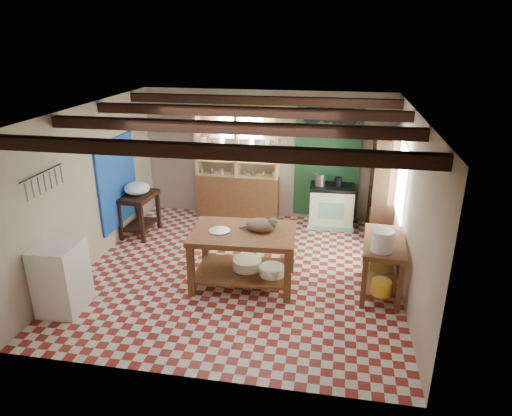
% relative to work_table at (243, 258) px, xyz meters
% --- Properties ---
extents(floor, '(5.00, 5.00, 0.02)m').
position_rel_work_table_xyz_m(floor, '(-0.12, 0.35, -0.45)').
color(floor, maroon).
rests_on(floor, ground).
extents(ceiling, '(5.00, 5.00, 0.02)m').
position_rel_work_table_xyz_m(ceiling, '(-0.12, 0.35, 2.16)').
color(ceiling, '#4F4F54').
rests_on(ceiling, wall_back).
extents(wall_back, '(5.00, 0.04, 2.60)m').
position_rel_work_table_xyz_m(wall_back, '(-0.12, 2.85, 0.86)').
color(wall_back, '#BAA896').
rests_on(wall_back, floor).
extents(wall_front, '(5.00, 0.04, 2.60)m').
position_rel_work_table_xyz_m(wall_front, '(-0.12, -2.15, 0.86)').
color(wall_front, '#BAA896').
rests_on(wall_front, floor).
extents(wall_left, '(0.04, 5.00, 2.60)m').
position_rel_work_table_xyz_m(wall_left, '(-2.62, 0.35, 0.86)').
color(wall_left, '#BAA896').
rests_on(wall_left, floor).
extents(wall_right, '(0.04, 5.00, 2.60)m').
position_rel_work_table_xyz_m(wall_right, '(2.38, 0.35, 0.86)').
color(wall_right, '#BAA896').
rests_on(wall_right, floor).
extents(ceiling_beams, '(5.00, 3.80, 0.15)m').
position_rel_work_table_xyz_m(ceiling_beams, '(-0.12, 0.35, 2.04)').
color(ceiling_beams, black).
rests_on(ceiling_beams, ceiling).
extents(blue_wall_patch, '(0.04, 1.40, 1.60)m').
position_rel_work_table_xyz_m(blue_wall_patch, '(-2.59, 1.25, 0.66)').
color(blue_wall_patch, blue).
rests_on(blue_wall_patch, wall_left).
extents(green_wall_patch, '(1.30, 0.04, 2.30)m').
position_rel_work_table_xyz_m(green_wall_patch, '(1.13, 2.82, 0.81)').
color(green_wall_patch, '#1E4D2A').
rests_on(green_wall_patch, wall_back).
extents(window_back, '(0.90, 0.02, 0.80)m').
position_rel_work_table_xyz_m(window_back, '(-0.62, 2.83, 1.26)').
color(window_back, '#B5CBB4').
rests_on(window_back, wall_back).
extents(window_right, '(0.02, 1.30, 1.20)m').
position_rel_work_table_xyz_m(window_right, '(2.36, 1.35, 0.96)').
color(window_right, '#B5CBB4').
rests_on(window_right, wall_right).
extents(utensil_rail, '(0.06, 0.90, 0.28)m').
position_rel_work_table_xyz_m(utensil_rail, '(-2.56, -0.85, 1.34)').
color(utensil_rail, black).
rests_on(utensil_rail, wall_left).
extents(pot_rack, '(0.86, 0.12, 0.36)m').
position_rel_work_table_xyz_m(pot_rack, '(1.13, 2.40, 1.74)').
color(pot_rack, black).
rests_on(pot_rack, ceiling).
extents(shelving_unit, '(1.70, 0.34, 2.20)m').
position_rel_work_table_xyz_m(shelving_unit, '(-0.67, 2.66, 0.66)').
color(shelving_unit, '#D8B57D').
rests_on(shelving_unit, floor).
extents(tall_rack, '(0.40, 0.86, 2.00)m').
position_rel_work_table_xyz_m(tall_rack, '(2.16, 2.15, 0.56)').
color(tall_rack, black).
rests_on(tall_rack, floor).
extents(work_table, '(1.60, 1.11, 0.88)m').
position_rel_work_table_xyz_m(work_table, '(0.00, 0.00, 0.00)').
color(work_table, brown).
rests_on(work_table, floor).
extents(stove, '(0.88, 0.61, 0.84)m').
position_rel_work_table_xyz_m(stove, '(1.27, 2.50, -0.02)').
color(stove, white).
rests_on(stove, floor).
extents(prep_table, '(0.60, 0.83, 0.81)m').
position_rel_work_table_xyz_m(prep_table, '(-2.32, 1.45, -0.03)').
color(prep_table, black).
rests_on(prep_table, floor).
extents(white_cabinet, '(0.58, 0.68, 0.99)m').
position_rel_work_table_xyz_m(white_cabinet, '(-2.34, -1.12, 0.06)').
color(white_cabinet, white).
rests_on(white_cabinet, floor).
extents(right_counter, '(0.68, 1.21, 0.84)m').
position_rel_work_table_xyz_m(right_counter, '(2.06, 0.13, -0.02)').
color(right_counter, brown).
rests_on(right_counter, floor).
extents(cat, '(0.49, 0.41, 0.19)m').
position_rel_work_table_xyz_m(cat, '(0.25, 0.06, 0.53)').
color(cat, '#80654A').
rests_on(cat, work_table).
extents(steel_tray, '(0.33, 0.33, 0.02)m').
position_rel_work_table_xyz_m(steel_tray, '(-0.35, -0.07, 0.45)').
color(steel_tray, '#95949B').
rests_on(steel_tray, work_table).
extents(basin_large, '(0.47, 0.47, 0.16)m').
position_rel_work_table_xyz_m(basin_large, '(0.05, 0.05, -0.13)').
color(basin_large, white).
rests_on(basin_large, work_table).
extents(basin_small, '(0.40, 0.40, 0.13)m').
position_rel_work_table_xyz_m(basin_small, '(0.45, -0.08, -0.14)').
color(basin_small, white).
rests_on(basin_small, work_table).
extents(kettle_left, '(0.20, 0.20, 0.23)m').
position_rel_work_table_xyz_m(kettle_left, '(1.02, 2.49, 0.52)').
color(kettle_left, '#95949B').
rests_on(kettle_left, stove).
extents(kettle_right, '(0.15, 0.15, 0.18)m').
position_rel_work_table_xyz_m(kettle_right, '(1.37, 2.51, 0.49)').
color(kettle_right, black).
rests_on(kettle_right, stove).
extents(enamel_bowl, '(0.51, 0.51, 0.24)m').
position_rel_work_table_xyz_m(enamel_bowl, '(-2.32, 1.45, 0.49)').
color(enamel_bowl, white).
rests_on(enamel_bowl, prep_table).
extents(white_bucket, '(0.32, 0.32, 0.30)m').
position_rel_work_table_xyz_m(white_bucket, '(1.99, -0.22, 0.55)').
color(white_bucket, white).
rests_on(white_bucket, right_counter).
extents(wicker_basket, '(0.38, 0.31, 0.25)m').
position_rel_work_table_xyz_m(wicker_basket, '(2.09, 0.43, -0.09)').
color(wicker_basket, olive).
rests_on(wicker_basket, right_counter).
extents(yellow_tub, '(0.30, 0.30, 0.20)m').
position_rel_work_table_xyz_m(yellow_tub, '(2.03, -0.32, -0.11)').
color(yellow_tub, gold).
rests_on(yellow_tub, right_counter).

